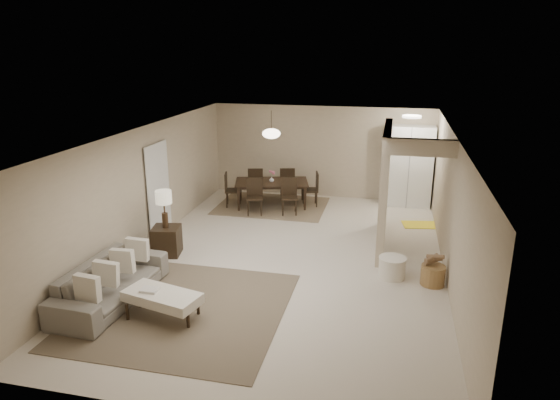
% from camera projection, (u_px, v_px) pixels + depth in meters
% --- Properties ---
extents(floor, '(9.00, 9.00, 0.00)m').
position_uv_depth(floor, '(286.00, 259.00, 9.87)').
color(floor, beige).
rests_on(floor, ground).
extents(ceiling, '(9.00, 9.00, 0.00)m').
position_uv_depth(ceiling, '(287.00, 134.00, 9.13)').
color(ceiling, white).
rests_on(ceiling, back_wall).
extents(back_wall, '(6.00, 0.00, 6.00)m').
position_uv_depth(back_wall, '(321.00, 152.00, 13.69)').
color(back_wall, tan).
rests_on(back_wall, floor).
extents(left_wall, '(0.00, 9.00, 9.00)m').
position_uv_depth(left_wall, '(142.00, 189.00, 10.14)').
color(left_wall, tan).
rests_on(left_wall, floor).
extents(right_wall, '(0.00, 9.00, 9.00)m').
position_uv_depth(right_wall, '(451.00, 210.00, 8.86)').
color(right_wall, tan).
rests_on(right_wall, floor).
extents(partition, '(0.15, 2.50, 2.50)m').
position_uv_depth(partition, '(384.00, 187.00, 10.28)').
color(partition, tan).
rests_on(partition, floor).
extents(doorway, '(0.04, 0.90, 2.04)m').
position_uv_depth(doorway, '(158.00, 192.00, 10.76)').
color(doorway, black).
rests_on(doorway, floor).
extents(pantry_cabinet, '(1.20, 0.55, 2.10)m').
position_uv_depth(pantry_cabinet, '(409.00, 166.00, 12.92)').
color(pantry_cabinet, white).
rests_on(pantry_cabinet, floor).
extents(flush_light, '(0.44, 0.44, 0.05)m').
position_uv_depth(flush_light, '(412.00, 117.00, 11.63)').
color(flush_light, white).
rests_on(flush_light, ceiling).
extents(living_rug, '(3.20, 3.20, 0.01)m').
position_uv_depth(living_rug, '(183.00, 309.00, 7.99)').
color(living_rug, brown).
rests_on(living_rug, floor).
extents(sofa, '(2.33, 0.99, 0.67)m').
position_uv_depth(sofa, '(111.00, 282.00, 8.16)').
color(sofa, slate).
rests_on(sofa, floor).
extents(ottoman_bench, '(1.29, 0.81, 0.43)m').
position_uv_depth(ottoman_bench, '(162.00, 297.00, 7.66)').
color(ottoman_bench, white).
rests_on(ottoman_bench, living_rug).
extents(side_table, '(0.62, 0.62, 0.58)m').
position_uv_depth(side_table, '(167.00, 241.00, 10.02)').
color(side_table, black).
rests_on(side_table, floor).
extents(table_lamp, '(0.32, 0.32, 0.76)m').
position_uv_depth(table_lamp, '(164.00, 200.00, 9.77)').
color(table_lamp, '#412D1C').
rests_on(table_lamp, side_table).
extents(round_pouf, '(0.49, 0.49, 0.38)m').
position_uv_depth(round_pouf, '(392.00, 268.00, 9.04)').
color(round_pouf, white).
rests_on(round_pouf, floor).
extents(wicker_basket, '(0.49, 0.49, 0.36)m').
position_uv_depth(wicker_basket, '(433.00, 275.00, 8.77)').
color(wicker_basket, olive).
rests_on(wicker_basket, floor).
extents(dining_rug, '(2.80, 2.10, 0.01)m').
position_uv_depth(dining_rug, '(272.00, 206.00, 13.14)').
color(dining_rug, '#785F4A').
rests_on(dining_rug, floor).
extents(dining_table, '(2.07, 1.48, 0.66)m').
position_uv_depth(dining_table, '(272.00, 194.00, 13.04)').
color(dining_table, black).
rests_on(dining_table, dining_rug).
extents(dining_chairs, '(2.43, 2.00, 0.90)m').
position_uv_depth(dining_chairs, '(272.00, 190.00, 13.00)').
color(dining_chairs, black).
rests_on(dining_chairs, dining_rug).
extents(vase, '(0.14, 0.14, 0.13)m').
position_uv_depth(vase, '(272.00, 179.00, 12.92)').
color(vase, white).
rests_on(vase, dining_table).
extents(yellow_mat, '(0.96, 0.68, 0.01)m').
position_uv_depth(yellow_mat, '(422.00, 225.00, 11.74)').
color(yellow_mat, yellow).
rests_on(yellow_mat, floor).
extents(pendant_light, '(0.46, 0.46, 0.71)m').
position_uv_depth(pendant_light, '(271.00, 134.00, 12.57)').
color(pendant_light, '#412D1C').
rests_on(pendant_light, ceiling).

